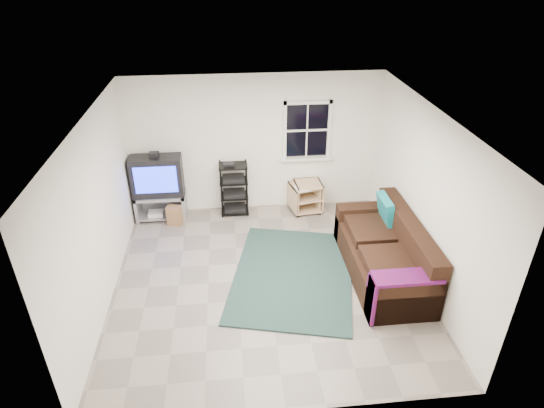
{
  "coord_description": "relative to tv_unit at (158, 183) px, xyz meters",
  "views": [
    {
      "loc": [
        -0.48,
        -5.49,
        4.46
      ],
      "look_at": [
        0.12,
        0.4,
        1.11
      ],
      "focal_mm": 30.0,
      "sensor_mm": 36.0,
      "label": 1
    }
  ],
  "objects": [
    {
      "name": "tv_unit",
      "position": [
        0.0,
        0.0,
        0.0
      ],
      "size": [
        0.91,
        0.45,
        1.33
      ],
      "color": "#94949B",
      "rests_on": "ground"
    },
    {
      "name": "side_table_right",
      "position": [
        2.68,
        0.0,
        -0.41
      ],
      "size": [
        0.59,
        0.59,
        0.58
      ],
      "rotation": [
        0.0,
        0.0,
        0.22
      ],
      "color": "tan",
      "rests_on": "ground"
    },
    {
      "name": "room",
      "position": [
        2.75,
        0.22,
        0.74
      ],
      "size": [
        4.6,
        4.62,
        4.6
      ],
      "color": "gray",
      "rests_on": "ground"
    },
    {
      "name": "av_rack",
      "position": [
        1.37,
        0.04,
        -0.28
      ],
      "size": [
        0.52,
        0.38,
        1.03
      ],
      "color": "black",
      "rests_on": "ground"
    },
    {
      "name": "sofa",
      "position": [
        3.62,
        -2.09,
        -0.37
      ],
      "size": [
        0.99,
        2.24,
        1.02
      ],
      "color": "black",
      "rests_on": "ground"
    },
    {
      "name": "shag_rug",
      "position": [
        2.21,
        -1.99,
        -0.72
      ],
      "size": [
        2.31,
        2.81,
        0.03
      ],
      "primitive_type": "cube",
      "rotation": [
        0.0,
        0.0,
        -0.23
      ],
      "color": "black",
      "rests_on": "ground"
    },
    {
      "name": "side_table_left",
      "position": [
        2.77,
        0.02,
        -0.42
      ],
      "size": [
        0.53,
        0.53,
        0.59
      ],
      "rotation": [
        0.0,
        0.0,
        0.06
      ],
      "color": "tan",
      "rests_on": "ground"
    },
    {
      "name": "paper_bag",
      "position": [
        0.26,
        -0.27,
        -0.55
      ],
      "size": [
        0.29,
        0.22,
        0.37
      ],
      "primitive_type": "cube",
      "rotation": [
        0.0,
        0.0,
        -0.22
      ],
      "color": "olive",
      "rests_on": "ground"
    }
  ]
}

